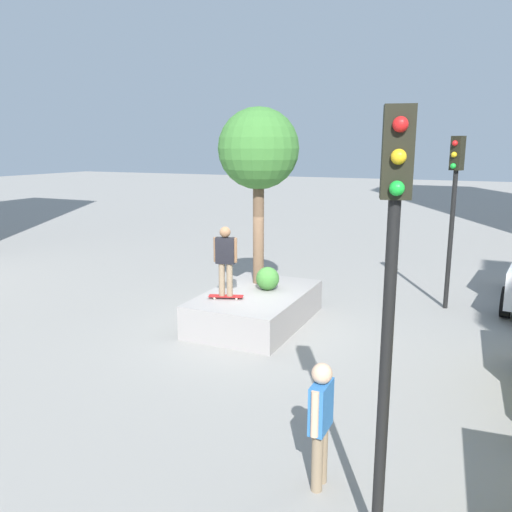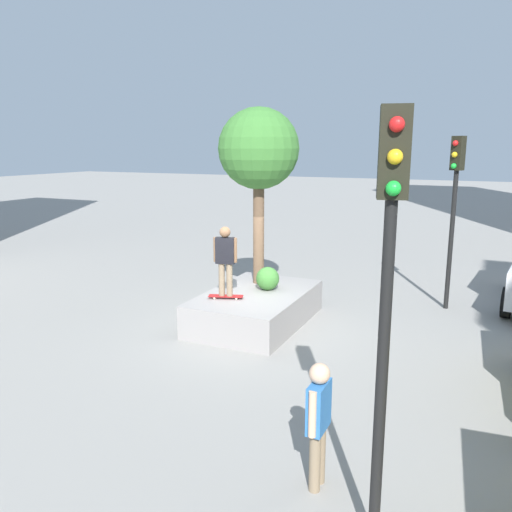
{
  "view_description": "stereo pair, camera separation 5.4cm",
  "coord_description": "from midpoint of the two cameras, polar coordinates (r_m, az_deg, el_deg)",
  "views": [
    {
      "loc": [
        10.49,
        4.93,
        4.23
      ],
      "look_at": [
        -0.4,
        -0.03,
        1.68
      ],
      "focal_mm": 36.03,
      "sensor_mm": 36.0,
      "label": 1
    },
    {
      "loc": [
        10.47,
        4.98,
        4.23
      ],
      "look_at": [
        -0.4,
        -0.03,
        1.68
      ],
      "focal_mm": 36.03,
      "sensor_mm": 36.0,
      "label": 2
    }
  ],
  "objects": [
    {
      "name": "ground_plane",
      "position": [
        12.34,
        -0.52,
        -8.0
      ],
      "size": [
        120.0,
        120.0,
        0.0
      ],
      "primitive_type": "plane",
      "color": "gray"
    },
    {
      "name": "planter_ledge",
      "position": [
        12.57,
        0.12,
        -5.75
      ],
      "size": [
        3.53,
        2.23,
        0.78
      ],
      "primitive_type": "cube",
      "color": "gray",
      "rests_on": "ground"
    },
    {
      "name": "plaza_tree",
      "position": [
        12.88,
        0.42,
        11.61
      ],
      "size": [
        2.0,
        2.0,
        4.41
      ],
      "color": "brown",
      "rests_on": "planter_ledge"
    },
    {
      "name": "boxwood_shrub",
      "position": [
        12.6,
        1.42,
        -2.51
      ],
      "size": [
        0.57,
        0.57,
        0.57
      ],
      "primitive_type": "sphere",
      "color": "#3D7A33",
      "rests_on": "planter_ledge"
    },
    {
      "name": "skateboard",
      "position": [
        11.95,
        -3.24,
        -4.49
      ],
      "size": [
        0.47,
        0.82,
        0.07
      ],
      "color": "#A51E1E",
      "rests_on": "planter_ledge"
    },
    {
      "name": "skateboarder",
      "position": [
        11.72,
        -3.3,
        -0.03
      ],
      "size": [
        0.29,
        0.53,
        1.62
      ],
      "color": "#847056",
      "rests_on": "skateboard"
    },
    {
      "name": "traffic_light_corner",
      "position": [
        5.07,
        14.76,
        -0.84
      ],
      "size": [
        0.37,
        0.33,
        4.6
      ],
      "color": "black",
      "rests_on": "ground"
    },
    {
      "name": "traffic_light_median",
      "position": [
        14.13,
        21.28,
        6.51
      ],
      "size": [
        0.37,
        0.36,
        4.49
      ],
      "color": "black",
      "rests_on": "ground"
    },
    {
      "name": "bystander_watching",
      "position": [
        6.69,
        7.19,
        -17.29
      ],
      "size": [
        0.57,
        0.26,
        1.67
      ],
      "color": "#847056",
      "rests_on": "ground"
    }
  ]
}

